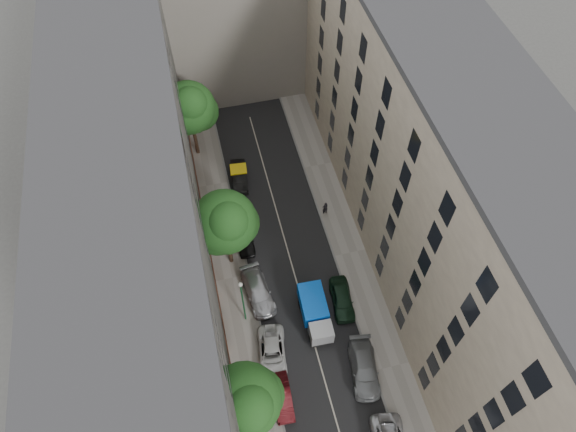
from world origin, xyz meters
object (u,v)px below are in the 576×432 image
object	(u,v)px
tree_near	(246,402)
car_left_3	(258,292)
car_left_2	(272,353)
pedestrian	(325,208)
lamp_post	(242,298)
car_right_2	(342,299)
tree_mid	(226,224)
tarp_truck	(315,313)
car_right_1	(364,368)
car_left_5	(239,176)
tree_far	(190,110)
car_left_4	(246,239)
car_left_1	(282,397)

from	to	relation	value
tree_near	car_left_3	bearing A→B (deg)	75.60
car_left_2	car_left_3	size ratio (longest dim) A/B	0.94
pedestrian	lamp_post	bearing A→B (deg)	33.31
car_right_2	tree_mid	distance (m)	11.86
tarp_truck	car_right_1	size ratio (longest dim) A/B	1.00
tarp_truck	tree_near	xyz separation A→B (m)	(-6.90, -7.23, 5.05)
car_left_5	pedestrian	xyz separation A→B (m)	(7.30, -6.08, 0.24)
tarp_truck	car_right_1	bearing A→B (deg)	-61.30
car_right_1	car_left_5	bearing A→B (deg)	114.49
tree_mid	pedestrian	bearing A→B (deg)	18.61
car_left_3	tree_near	bearing A→B (deg)	-111.60
car_left_5	tarp_truck	bearing A→B (deg)	-72.87
tarp_truck	tree_far	xyz separation A→B (m)	(-6.90, 21.16, 5.02)
lamp_post	tree_far	bearing A→B (deg)	93.50
pedestrian	car_left_4	bearing A→B (deg)	0.52
car_left_1	tree_far	distance (m)	27.77
car_left_2	car_left_3	bearing A→B (deg)	98.74
car_left_4	lamp_post	size ratio (longest dim) A/B	0.59
car_left_4	lamp_post	world-z (taller)	lamp_post
car_left_3	lamp_post	xyz separation A→B (m)	(-1.49, -1.95, 3.33)
car_left_1	car_left_3	bearing A→B (deg)	92.69
car_left_2	tree_near	size ratio (longest dim) A/B	0.52
pedestrian	car_left_5	bearing A→B (deg)	-49.89
car_left_4	tree_near	world-z (taller)	tree_near
car_right_1	tree_far	bearing A→B (deg)	118.86
tree_mid	car_left_2	bearing A→B (deg)	-80.48
car_left_1	car_left_3	xyz separation A→B (m)	(0.00, 9.20, 0.10)
car_right_1	pedestrian	distance (m)	15.77
car_right_1	tree_mid	xyz separation A→B (m)	(-8.39, 12.46, 5.46)
car_left_4	car_left_5	xyz separation A→B (m)	(0.80, 7.60, 0.06)
car_left_4	car_left_5	bearing A→B (deg)	88.84
car_left_1	car_left_2	xyz separation A→B (m)	(0.00, 3.60, 0.03)
car_left_2	car_right_2	distance (m)	7.59
car_left_5	car_right_1	size ratio (longest dim) A/B	0.83
car_left_3	tree_far	size ratio (longest dim) A/B	0.55
car_left_2	car_left_3	xyz separation A→B (m)	(0.00, 5.60, 0.07)
car_left_3	pedestrian	xyz separation A→B (m)	(8.10, 7.12, 0.21)
pedestrian	car_right_2	bearing A→B (deg)	72.63
car_right_2	lamp_post	bearing A→B (deg)	-177.06
car_left_1	car_left_5	size ratio (longest dim) A/B	0.91
tree_near	pedestrian	xyz separation A→B (m)	(10.80, 17.65, -5.39)
car_left_1	car_left_4	xyz separation A→B (m)	(0.00, 14.80, 0.01)
car_left_4	tarp_truck	bearing A→B (deg)	-59.92
car_left_5	tree_far	bearing A→B (deg)	132.51
car_left_1	tree_mid	bearing A→B (deg)	99.61
car_left_5	tree_far	world-z (taller)	tree_far
car_left_1	car_left_2	world-z (taller)	car_left_2
car_left_2	car_left_5	distance (m)	18.82
car_right_1	tree_far	world-z (taller)	tree_far
tarp_truck	pedestrian	bearing A→B (deg)	72.02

